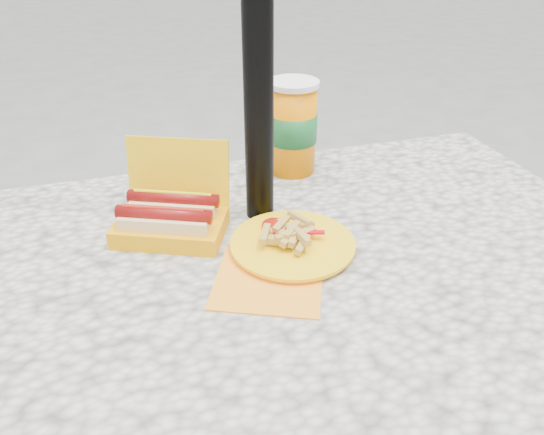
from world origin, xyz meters
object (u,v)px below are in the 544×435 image
object	(u,v)px
umbrella_pole	(257,14)
fries_plate	(290,245)
hotdog_box	(171,217)
soda_cup	(293,127)

from	to	relation	value
umbrella_pole	fries_plate	distance (m)	0.36
hotdog_box	soda_cup	world-z (taller)	soda_cup
hotdog_box	soda_cup	bearing A→B (deg)	56.89
hotdog_box	fries_plate	xyz separation A→B (m)	(0.18, -0.11, -0.02)
umbrella_pole	hotdog_box	xyz separation A→B (m)	(-0.16, -0.02, -0.32)
umbrella_pole	fries_plate	bearing A→B (deg)	-83.88
umbrella_pole	hotdog_box	bearing A→B (deg)	-172.67
umbrella_pole	fries_plate	world-z (taller)	umbrella_pole
hotdog_box	fries_plate	bearing A→B (deg)	-7.76
umbrella_pole	soda_cup	bearing A→B (deg)	54.18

